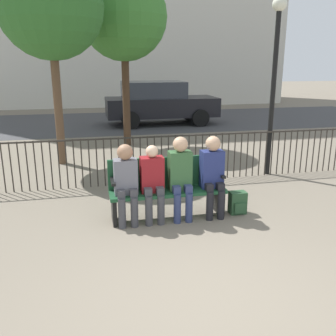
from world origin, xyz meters
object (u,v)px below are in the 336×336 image
(backpack, at_px, (238,203))
(lamp_post, at_px, (275,61))
(parked_car_0, at_px, (159,102))
(seated_person_0, at_px, (126,179))
(seated_person_2, at_px, (181,173))
(park_bench, at_px, (167,186))
(seated_person_3, at_px, (213,172))
(seated_person_1, at_px, (153,180))
(tree_1, at_px, (124,17))
(tree_0, at_px, (50,6))

(backpack, bearing_deg, lamp_post, 52.29)
(parked_car_0, bearing_deg, seated_person_0, -104.18)
(seated_person_0, relative_size, seated_person_2, 0.94)
(park_bench, relative_size, seated_person_3, 1.41)
(parked_car_0, bearing_deg, seated_person_1, -101.78)
(seated_person_3, xyz_separation_m, parked_car_0, (0.93, 8.95, 0.13))
(seated_person_1, distance_m, tree_1, 6.15)
(backpack, distance_m, lamp_post, 3.25)
(seated_person_0, xyz_separation_m, lamp_post, (3.24, 1.89, 1.67))
(lamp_post, bearing_deg, park_bench, -145.85)
(tree_0, bearing_deg, seated_person_1, -67.98)
(seated_person_2, relative_size, seated_person_3, 1.01)
(lamp_post, bearing_deg, seated_person_0, -149.69)
(park_bench, bearing_deg, seated_person_2, -34.44)
(seated_person_1, bearing_deg, backpack, -0.89)
(tree_1, bearing_deg, tree_0, -135.62)
(park_bench, height_order, seated_person_2, seated_person_2)
(seated_person_1, height_order, tree_0, tree_0)
(seated_person_1, xyz_separation_m, seated_person_2, (0.43, 0.01, 0.07))
(seated_person_2, distance_m, seated_person_3, 0.51)
(seated_person_3, distance_m, tree_1, 6.15)
(tree_0, xyz_separation_m, tree_1, (1.75, 1.71, 0.00))
(tree_0, bearing_deg, seated_person_3, -56.77)
(seated_person_0, distance_m, seated_person_1, 0.39)
(seated_person_2, bearing_deg, tree_1, 92.05)
(backpack, bearing_deg, tree_1, 101.65)
(tree_0, bearing_deg, lamp_post, -23.02)
(seated_person_2, height_order, parked_car_0, parked_car_0)
(seated_person_2, relative_size, backpack, 3.56)
(park_bench, bearing_deg, tree_0, 115.97)
(seated_person_3, distance_m, tree_0, 5.25)
(seated_person_1, bearing_deg, seated_person_2, 0.77)
(seated_person_0, bearing_deg, park_bench, 11.45)
(seated_person_1, bearing_deg, seated_person_0, 179.71)
(seated_person_0, height_order, parked_car_0, parked_car_0)
(seated_person_0, bearing_deg, seated_person_2, 0.26)
(parked_car_0, bearing_deg, tree_1, -115.04)
(park_bench, height_order, lamp_post, lamp_post)
(seated_person_1, distance_m, seated_person_3, 0.94)
(park_bench, relative_size, seated_person_2, 1.39)
(seated_person_1, height_order, tree_1, tree_1)
(park_bench, bearing_deg, backpack, -7.77)
(seated_person_3, xyz_separation_m, lamp_post, (1.91, 1.89, 1.64))
(park_bench, bearing_deg, seated_person_0, -168.55)
(seated_person_2, bearing_deg, seated_person_0, -179.74)
(tree_0, bearing_deg, tree_1, 44.38)
(seated_person_2, xyz_separation_m, seated_person_3, (0.51, -0.00, -0.00))
(park_bench, height_order, seated_person_0, seated_person_0)
(seated_person_0, distance_m, parked_car_0, 9.23)
(seated_person_0, xyz_separation_m, parked_car_0, (2.26, 8.95, 0.16))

